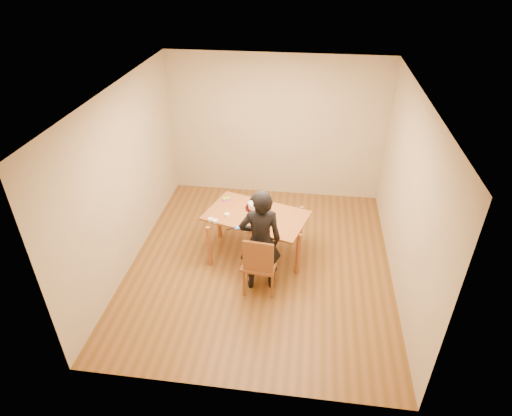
# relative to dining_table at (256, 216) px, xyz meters

# --- Properties ---
(room_shell) EXTENTS (4.00, 4.50, 2.70)m
(room_shell) POSITION_rel_dining_table_xyz_m (0.10, 0.11, 0.62)
(room_shell) COLOR brown
(room_shell) RESTS_ON ground
(dining_table) EXTENTS (1.70, 1.29, 0.04)m
(dining_table) POSITION_rel_dining_table_xyz_m (0.00, 0.00, 0.00)
(dining_table) COLOR brown
(dining_table) RESTS_ON floor
(dining_chair) EXTENTS (0.51, 0.51, 0.04)m
(dining_chair) POSITION_rel_dining_table_xyz_m (0.15, -0.78, -0.28)
(dining_chair) COLOR brown
(dining_chair) RESTS_ON floor
(cake_plate) EXTENTS (0.32, 0.32, 0.02)m
(cake_plate) POSITION_rel_dining_table_xyz_m (-0.04, 0.17, 0.03)
(cake_plate) COLOR red
(cake_plate) RESTS_ON dining_table
(cake) EXTENTS (0.23, 0.23, 0.07)m
(cake) POSITION_rel_dining_table_xyz_m (-0.04, 0.17, 0.08)
(cake) COLOR white
(cake) RESTS_ON cake_plate
(frosting_dome) EXTENTS (0.23, 0.23, 0.03)m
(frosting_dome) POSITION_rel_dining_table_xyz_m (-0.04, 0.17, 0.13)
(frosting_dome) COLOR white
(frosting_dome) RESTS_ON cake
(frosting_tub) EXTENTS (0.08, 0.08, 0.07)m
(frosting_tub) POSITION_rel_dining_table_xyz_m (-0.10, -0.44, 0.06)
(frosting_tub) COLOR white
(frosting_tub) RESTS_ON dining_table
(frosting_lid) EXTENTS (0.09, 0.09, 0.01)m
(frosting_lid) POSITION_rel_dining_table_xyz_m (-0.24, -0.39, 0.02)
(frosting_lid) COLOR #1B54B0
(frosting_lid) RESTS_ON dining_table
(frosting_dollop) EXTENTS (0.04, 0.04, 0.02)m
(frosting_dollop) POSITION_rel_dining_table_xyz_m (-0.24, -0.39, 0.03)
(frosting_dollop) COLOR white
(frosting_dollop) RESTS_ON frosting_lid
(ramekin_green) EXTENTS (0.08, 0.08, 0.04)m
(ramekin_green) POSITION_rel_dining_table_xyz_m (-0.58, -0.28, 0.04)
(ramekin_green) COLOR white
(ramekin_green) RESTS_ON dining_table
(ramekin_yellow) EXTENTS (0.08, 0.08, 0.04)m
(ramekin_yellow) POSITION_rel_dining_table_xyz_m (-0.44, -0.09, 0.04)
(ramekin_yellow) COLOR white
(ramekin_yellow) RESTS_ON dining_table
(ramekin_multi) EXTENTS (0.08, 0.08, 0.04)m
(ramekin_multi) POSITION_rel_dining_table_xyz_m (-0.66, -0.25, 0.04)
(ramekin_multi) COLOR white
(ramekin_multi) RESTS_ON dining_table
(candy_box_pink) EXTENTS (0.16, 0.13, 0.02)m
(candy_box_pink) POSITION_rel_dining_table_xyz_m (-0.53, 0.36, 0.03)
(candy_box_pink) COLOR #E53599
(candy_box_pink) RESTS_ON dining_table
(candy_box_green) EXTENTS (0.13, 0.12, 0.02)m
(candy_box_green) POSITION_rel_dining_table_xyz_m (-0.54, 0.36, 0.05)
(candy_box_green) COLOR green
(candy_box_green) RESTS_ON candy_box_pink
(spatula) EXTENTS (0.15, 0.11, 0.01)m
(spatula) POSITION_rel_dining_table_xyz_m (-0.30, -0.41, 0.02)
(spatula) COLOR black
(spatula) RESTS_ON dining_table
(person) EXTENTS (0.65, 0.50, 1.61)m
(person) POSITION_rel_dining_table_xyz_m (0.15, -0.73, 0.07)
(person) COLOR black
(person) RESTS_ON floor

